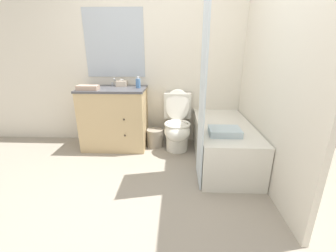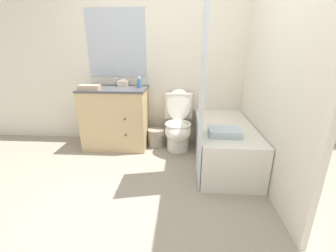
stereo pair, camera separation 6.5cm
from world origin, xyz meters
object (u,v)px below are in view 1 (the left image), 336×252
at_px(toilet, 177,125).
at_px(soap_dispenser, 138,83).
at_px(vanity_cabinet, 115,117).
at_px(hand_towel_folded, 88,88).
at_px(bathtub, 223,143).
at_px(tissue_box, 122,83).
at_px(bath_towel_folded, 225,131).
at_px(sink_faucet, 116,83).
at_px(wastebasket, 155,138).

bearing_deg(toilet, soap_dispenser, 173.25).
height_order(vanity_cabinet, hand_towel_folded, hand_towel_folded).
distance_m(bathtub, hand_towel_folded, 1.91).
xyz_separation_m(tissue_box, bath_towel_folded, (1.33, -0.94, -0.38)).
xyz_separation_m(bathtub, hand_towel_folded, (-1.78, 0.25, 0.65)).
distance_m(toilet, bath_towel_folded, 0.90).
height_order(toilet, tissue_box, tissue_box).
bearing_deg(sink_faucet, tissue_box, -20.54).
distance_m(sink_faucet, hand_towel_folded, 0.46).
xyz_separation_m(vanity_cabinet, soap_dispenser, (0.36, 0.01, 0.50)).
height_order(vanity_cabinet, bath_towel_folded, vanity_cabinet).
bearing_deg(hand_towel_folded, vanity_cabinet, 31.56).
relative_size(sink_faucet, wastebasket, 0.54).
height_order(vanity_cabinet, bathtub, vanity_cabinet).
height_order(toilet, hand_towel_folded, hand_towel_folded).
distance_m(sink_faucet, bathtub, 1.75).
distance_m(sink_faucet, wastebasket, 0.99).
height_order(bathtub, wastebasket, bathtub).
bearing_deg(bath_towel_folded, wastebasket, 137.24).
relative_size(tissue_box, hand_towel_folded, 0.53).
bearing_deg(soap_dispenser, vanity_cabinet, -178.67).
distance_m(wastebasket, tissue_box, 0.94).
bearing_deg(bathtub, hand_towel_folded, 171.93).
distance_m(vanity_cabinet, bathtub, 1.57).
xyz_separation_m(wastebasket, tissue_box, (-0.48, 0.16, 0.79)).
relative_size(bathtub, tissue_box, 9.63).
bearing_deg(wastebasket, soap_dispenser, 179.55).
height_order(vanity_cabinet, sink_faucet, sink_faucet).
xyz_separation_m(vanity_cabinet, tissue_box, (0.10, 0.16, 0.47)).
xyz_separation_m(soap_dispenser, bath_towel_folded, (1.06, -0.78, -0.40)).
bearing_deg(tissue_box, bathtub, -22.68).
distance_m(soap_dispenser, hand_towel_folded, 0.67).
bearing_deg(tissue_box, sink_faucet, 159.46).
relative_size(tissue_box, bath_towel_folded, 0.43).
relative_size(sink_faucet, toilet, 0.17).
xyz_separation_m(toilet, wastebasket, (-0.33, 0.06, -0.22)).
relative_size(soap_dispenser, hand_towel_folded, 0.57).
height_order(bathtub, soap_dispenser, soap_dispenser).
distance_m(tissue_box, bath_towel_folded, 1.67).
distance_m(toilet, bathtub, 0.70).
xyz_separation_m(wastebasket, hand_towel_folded, (-0.86, -0.18, 0.78)).
distance_m(hand_towel_folded, bath_towel_folded, 1.84).
distance_m(sink_faucet, tissue_box, 0.10).
relative_size(vanity_cabinet, toilet, 1.07).
distance_m(bathtub, soap_dispenser, 1.40).
relative_size(wastebasket, soap_dispenser, 1.69).
bearing_deg(bath_towel_folded, tissue_box, 144.81).
distance_m(sink_faucet, toilet, 1.10).
relative_size(sink_faucet, bathtub, 0.10).
distance_m(tissue_box, soap_dispenser, 0.31).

